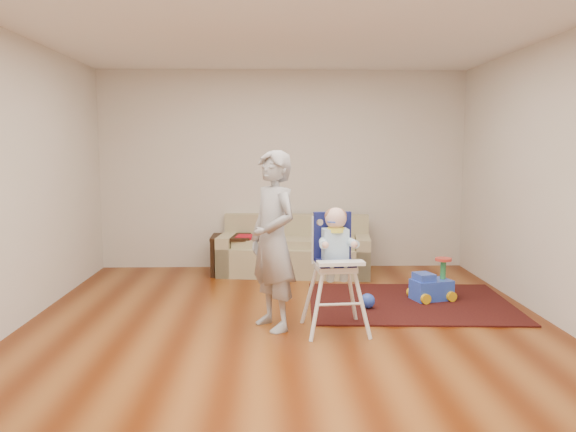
{
  "coord_description": "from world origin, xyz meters",
  "views": [
    {
      "loc": [
        -0.16,
        -4.98,
        1.66
      ],
      "look_at": [
        0.0,
        0.4,
        1.0
      ],
      "focal_mm": 35.0,
      "sensor_mm": 36.0,
      "label": 1
    }
  ],
  "objects_px": {
    "sofa": "(294,245)",
    "adult": "(273,241)",
    "toy_ball": "(368,301)",
    "high_chair": "(335,272)",
    "ride_on_toy": "(432,279)",
    "side_table": "(231,255)"
  },
  "relations": [
    {
      "from": "sofa",
      "to": "adult",
      "type": "bearing_deg",
      "value": -90.15
    },
    {
      "from": "toy_ball",
      "to": "high_chair",
      "type": "distance_m",
      "value": 0.9
    },
    {
      "from": "ride_on_toy",
      "to": "adult",
      "type": "bearing_deg",
      "value": -169.34
    },
    {
      "from": "toy_ball",
      "to": "adult",
      "type": "distance_m",
      "value": 1.33
    },
    {
      "from": "sofa",
      "to": "toy_ball",
      "type": "xyz_separation_m",
      "value": [
        0.68,
        -1.69,
        -0.29
      ]
    },
    {
      "from": "side_table",
      "to": "high_chair",
      "type": "bearing_deg",
      "value": -64.92
    },
    {
      "from": "side_table",
      "to": "ride_on_toy",
      "type": "height_order",
      "value": "side_table"
    },
    {
      "from": "high_chair",
      "to": "adult",
      "type": "xyz_separation_m",
      "value": [
        -0.56,
        0.1,
        0.27
      ]
    },
    {
      "from": "side_table",
      "to": "high_chair",
      "type": "relative_size",
      "value": 0.45
    },
    {
      "from": "sofa",
      "to": "ride_on_toy",
      "type": "height_order",
      "value": "sofa"
    },
    {
      "from": "ride_on_toy",
      "to": "high_chair",
      "type": "distance_m",
      "value": 1.54
    },
    {
      "from": "ride_on_toy",
      "to": "sofa",
      "type": "bearing_deg",
      "value": 120.04
    },
    {
      "from": "toy_ball",
      "to": "side_table",
      "type": "bearing_deg",
      "value": 131.58
    },
    {
      "from": "sofa",
      "to": "ride_on_toy",
      "type": "relative_size",
      "value": 4.5
    },
    {
      "from": "high_chair",
      "to": "adult",
      "type": "relative_size",
      "value": 0.7
    },
    {
      "from": "ride_on_toy",
      "to": "adult",
      "type": "height_order",
      "value": "adult"
    },
    {
      "from": "sofa",
      "to": "toy_ball",
      "type": "bearing_deg",
      "value": -60.88
    },
    {
      "from": "sofa",
      "to": "adult",
      "type": "xyz_separation_m",
      "value": [
        -0.29,
        -2.25,
        0.44
      ]
    },
    {
      "from": "sofa",
      "to": "toy_ball",
      "type": "distance_m",
      "value": 1.85
    },
    {
      "from": "side_table",
      "to": "ride_on_toy",
      "type": "xyz_separation_m",
      "value": [
        2.27,
        -1.39,
        -0.01
      ]
    },
    {
      "from": "sofa",
      "to": "side_table",
      "type": "height_order",
      "value": "sofa"
    },
    {
      "from": "side_table",
      "to": "adult",
      "type": "relative_size",
      "value": 0.31
    }
  ]
}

